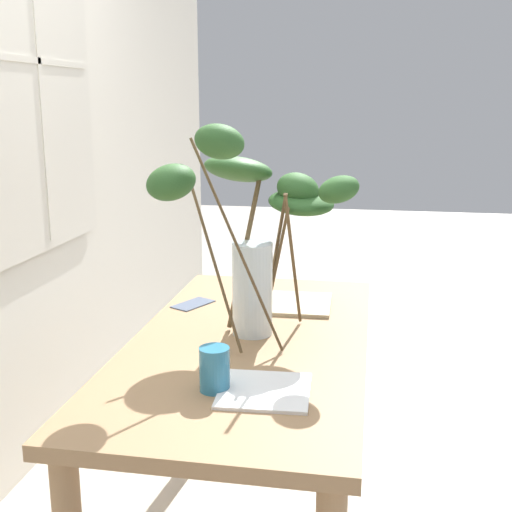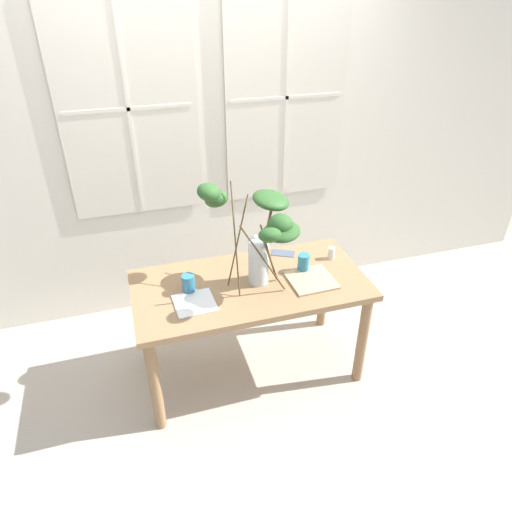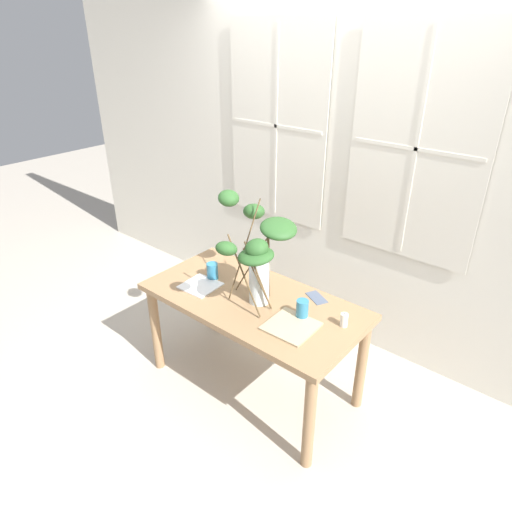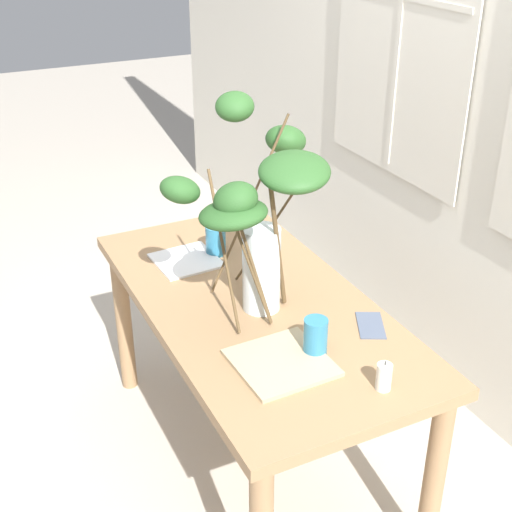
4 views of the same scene
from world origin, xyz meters
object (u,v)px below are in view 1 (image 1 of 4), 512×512
(plate_square_right, at_px, (293,303))
(pillar_candle, at_px, (249,275))
(vase_with_branches, at_px, (257,218))
(drinking_glass_blue_left, at_px, (215,369))
(plate_square_left, at_px, (265,391))
(dining_table, at_px, (249,370))
(drinking_glass_blue_right, at_px, (260,288))

(plate_square_right, xyz_separation_m, pillar_candle, (0.23, 0.20, 0.03))
(vase_with_branches, height_order, pillar_candle, vase_with_branches)
(drinking_glass_blue_left, bearing_deg, plate_square_left, -85.54)
(plate_square_left, bearing_deg, drinking_glass_blue_left, 94.46)
(dining_table, height_order, plate_square_left, plate_square_left)
(drinking_glass_blue_left, bearing_deg, drinking_glass_blue_right, 0.85)
(dining_table, distance_m, plate_square_left, 0.40)
(vase_with_branches, distance_m, plate_square_right, 0.49)
(drinking_glass_blue_right, relative_size, plate_square_left, 0.52)
(dining_table, relative_size, drinking_glass_blue_right, 12.10)
(vase_with_branches, xyz_separation_m, pillar_candle, (0.54, 0.13, -0.33))
(dining_table, relative_size, drinking_glass_blue_left, 12.49)
(drinking_glass_blue_left, xyz_separation_m, drinking_glass_blue_right, (0.74, 0.01, 0.00))
(plate_square_left, xyz_separation_m, pillar_candle, (0.96, 0.22, 0.04))
(dining_table, distance_m, pillar_candle, 0.62)
(dining_table, xyz_separation_m, plate_square_left, (-0.37, -0.11, 0.11))
(pillar_candle, bearing_deg, dining_table, -169.03)
(plate_square_right, distance_m, pillar_candle, 0.31)
(drinking_glass_blue_left, height_order, plate_square_left, drinking_glass_blue_left)
(vase_with_branches, relative_size, drinking_glass_blue_left, 5.95)
(dining_table, bearing_deg, drinking_glass_blue_left, 177.23)
(plate_square_left, bearing_deg, pillar_candle, 13.13)
(drinking_glass_blue_right, distance_m, plate_square_left, 0.74)
(plate_square_right, bearing_deg, drinking_glass_blue_right, 93.24)
(vase_with_branches, height_order, plate_square_right, vase_with_branches)
(dining_table, height_order, drinking_glass_blue_left, drinking_glass_blue_left)
(pillar_candle, bearing_deg, drinking_glass_blue_left, -174.30)
(drinking_glass_blue_left, bearing_deg, plate_square_right, -8.30)
(drinking_glass_blue_right, bearing_deg, dining_table, -175.37)
(dining_table, bearing_deg, plate_square_right, -13.81)
(dining_table, bearing_deg, drinking_glass_blue_right, 4.63)
(drinking_glass_blue_left, bearing_deg, pillar_candle, 5.70)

